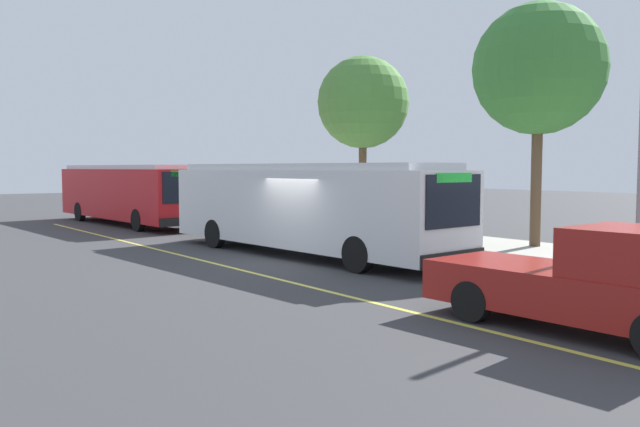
{
  "coord_description": "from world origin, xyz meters",
  "views": [
    {
      "loc": [
        15.91,
        -11.21,
        2.82
      ],
      "look_at": [
        0.13,
        0.77,
        1.42
      ],
      "focal_mm": 36.52,
      "sensor_mm": 36.0,
      "label": 1
    }
  ],
  "objects": [
    {
      "name": "sidewalk_curb",
      "position": [
        0.0,
        6.0,
        0.07
      ],
      "size": [
        44.0,
        6.4,
        0.15
      ],
      "primitive_type": "cube",
      "color": "#A8A399",
      "rests_on": "ground_plane"
    },
    {
      "name": "transit_bus_second",
      "position": [
        -15.58,
        0.73,
        1.62
      ],
      "size": [
        12.09,
        3.09,
        2.95
      ],
      "color": "red",
      "rests_on": "ground_plane"
    },
    {
      "name": "ground_plane",
      "position": [
        0.0,
        0.0,
        0.0
      ],
      "size": [
        120.0,
        120.0,
        0.0
      ],
      "primitive_type": "plane",
      "color": "#38383A"
    },
    {
      "name": "lane_stripe_center",
      "position": [
        0.0,
        -2.2,
        0.0
      ],
      "size": [
        36.0,
        0.14,
        0.01
      ],
      "primitive_type": "cube",
      "color": "#E0D64C",
      "rests_on": "ground_plane"
    },
    {
      "name": "street_tree_near_shelter",
      "position": [
        2.78,
        7.97,
        6.1
      ],
      "size": [
        4.41,
        4.41,
        8.18
      ],
      "color": "brown",
      "rests_on": "sidewalk_curb"
    },
    {
      "name": "pickup_truck",
      "position": [
        10.04,
        -0.9,
        0.86
      ],
      "size": [
        5.5,
        2.3,
        1.85
      ],
      "color": "maroon",
      "rests_on": "ground_plane"
    },
    {
      "name": "street_tree_upstreet",
      "position": [
        -6.53,
        8.26,
        5.74
      ],
      "size": [
        4.14,
        4.14,
        7.69
      ],
      "color": "brown",
      "rests_on": "sidewalk_curb"
    },
    {
      "name": "waiting_bench",
      "position": [
        -0.71,
        6.18,
        0.63
      ],
      "size": [
        1.6,
        0.48,
        0.95
      ],
      "color": "brown",
      "rests_on": "sidewalk_curb"
    },
    {
      "name": "transit_bus_main",
      "position": [
        -0.99,
        1.01,
        1.62
      ],
      "size": [
        12.09,
        3.25,
        2.95
      ],
      "color": "white",
      "rests_on": "ground_plane"
    },
    {
      "name": "route_sign_post",
      "position": [
        1.86,
        3.49,
        1.96
      ],
      "size": [
        0.44,
        0.08,
        2.8
      ],
      "color": "#333338",
      "rests_on": "sidewalk_curb"
    },
    {
      "name": "bus_shelter",
      "position": [
        -1.03,
        6.3,
        1.92
      ],
      "size": [
        2.9,
        1.6,
        2.48
      ],
      "color": "#333338",
      "rests_on": "sidewalk_curb"
    }
  ]
}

